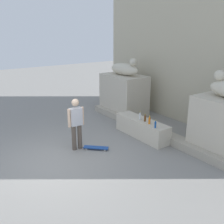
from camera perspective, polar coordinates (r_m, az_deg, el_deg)
The scene contains 12 objects.
ground_plane at distance 7.68m, azimuth -11.77°, elevation -10.89°, with size 40.00×40.00×0.00m, color gray.
facade_wall at distance 10.51m, azimuth 18.56°, elevation 13.92°, with size 10.10×0.60×6.16m, color #BEB499.
pedestal_left at distance 11.54m, azimuth 2.68°, elevation 4.00°, with size 2.07×1.31×1.76m, color beige.
statue_reclining_left at distance 11.29m, azimuth 2.89°, elevation 9.70°, with size 1.64×0.69×0.78m.
ledge_block at distance 9.13m, azimuth 6.73°, elevation -3.62°, with size 2.25×0.61×0.64m, color beige.
skater at distance 7.98m, azimuth -8.07°, elevation -2.25°, with size 0.23×0.54×1.67m.
skateboard at distance 8.22m, azimuth -3.63°, elevation -7.99°, with size 0.70×0.72×0.08m.
bottle_brown at distance 8.84m, azimuth 7.44°, elevation -1.45°, with size 0.07×0.07×0.26m.
bottle_blue at distance 8.30m, azimuth 9.73°, elevation -2.82°, with size 0.06×0.06×0.27m.
bottle_clear at distance 9.00m, azimuth 6.33°, elevation -0.95°, with size 0.06×0.06×0.29m.
bottle_orange at distance 8.61m, azimuth 8.42°, elevation -1.92°, with size 0.07×0.07×0.29m.
stair_step at distance 9.52m, azimuth 8.91°, elevation -4.05°, with size 7.17×0.50×0.25m, color #A9A08F.
Camera 1 is at (6.25, -2.56, 3.65)m, focal length 40.63 mm.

